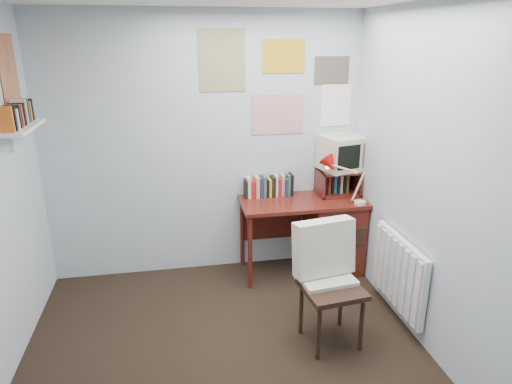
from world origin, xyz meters
TOP-DOWN VIEW (x-y plane):
  - back_wall at (0.00, 1.75)m, footprint 3.00×0.02m
  - right_wall at (1.50, 0.00)m, footprint 0.02×3.50m
  - desk at (1.17, 1.48)m, footprint 1.20×0.55m
  - desk_chair at (0.81, 0.34)m, footprint 0.52×0.50m
  - desk_lamp at (1.40, 1.27)m, footprint 0.31×0.28m
  - tv_riser at (1.29, 1.59)m, footprint 0.40×0.30m
  - crt_tv at (1.32, 1.61)m, footprint 0.46×0.44m
  - book_row at (0.66, 1.66)m, footprint 0.60×0.14m
  - radiator at (1.46, 0.55)m, footprint 0.09×0.80m
  - wall_shelf at (-1.40, 1.10)m, footprint 0.20×0.62m
  - posters_back at (0.70, 1.74)m, footprint 1.20×0.01m

SIDE VIEW (x-z plane):
  - desk at x=1.17m, z-range 0.03..0.79m
  - radiator at x=1.46m, z-range 0.12..0.72m
  - desk_chair at x=0.81m, z-range 0.00..0.92m
  - book_row at x=0.66m, z-range 0.76..0.98m
  - tv_riser at x=1.29m, z-range 0.76..1.01m
  - desk_lamp at x=1.40m, z-range 0.76..1.16m
  - crt_tv at x=1.32m, z-range 1.01..1.37m
  - back_wall at x=0.00m, z-range 0.00..2.50m
  - right_wall at x=1.50m, z-range 0.00..2.50m
  - wall_shelf at x=-1.40m, z-range 1.50..1.74m
  - posters_back at x=0.70m, z-range 1.40..2.30m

